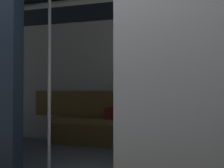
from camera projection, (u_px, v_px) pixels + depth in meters
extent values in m
cube|color=#ADAFB5|center=(174.00, 71.00, 2.12)|extent=(0.96, 0.12, 2.15)
cube|color=black|center=(174.00, 38.00, 2.11)|extent=(0.53, 0.02, 0.55)
cube|color=slate|center=(106.00, 160.00, 3.53)|extent=(6.08, 2.37, 0.01)
cube|color=silver|center=(127.00, 81.00, 4.68)|extent=(6.08, 0.10, 2.15)
cube|color=olive|center=(127.00, 104.00, 4.62)|extent=(3.52, 0.06, 0.45)
cube|color=olive|center=(123.00, 121.00, 4.40)|extent=(2.47, 0.44, 0.09)
cube|color=brown|center=(120.00, 137.00, 4.21)|extent=(2.47, 0.04, 0.36)
cube|color=#D8CC4C|center=(137.00, 104.00, 4.32)|extent=(0.40, 0.26, 0.50)
sphere|color=#8C664C|center=(137.00, 82.00, 4.33)|extent=(0.21, 0.21, 0.21)
sphere|color=brown|center=(137.00, 80.00, 4.34)|extent=(0.19, 0.19, 0.19)
cylinder|color=#D8CC4C|center=(152.00, 102.00, 4.25)|extent=(0.08, 0.08, 0.44)
cylinder|color=#D8CC4C|center=(122.00, 102.00, 4.33)|extent=(0.08, 0.08, 0.44)
cylinder|color=#2D2D38|center=(142.00, 118.00, 4.10)|extent=(0.18, 0.41, 0.14)
cylinder|color=#2D2D38|center=(130.00, 117.00, 4.14)|extent=(0.18, 0.41, 0.14)
cylinder|color=#2D2D38|center=(141.00, 137.00, 3.90)|extent=(0.10, 0.10, 0.41)
cylinder|color=#2D2D38|center=(129.00, 136.00, 3.93)|extent=(0.10, 0.10, 0.41)
cube|color=black|center=(141.00, 152.00, 3.85)|extent=(0.12, 0.23, 0.06)
cube|color=black|center=(128.00, 152.00, 3.88)|extent=(0.12, 0.23, 0.06)
cube|color=maroon|center=(113.00, 113.00, 4.48)|extent=(0.26, 0.14, 0.17)
cube|color=maroon|center=(112.00, 114.00, 4.41)|extent=(0.02, 0.01, 0.14)
cube|color=gold|center=(160.00, 119.00, 4.23)|extent=(0.24, 0.27, 0.03)
cylinder|color=silver|center=(49.00, 77.00, 2.98)|extent=(0.04, 0.04, 2.13)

